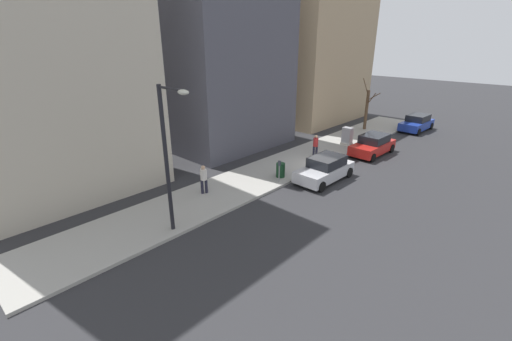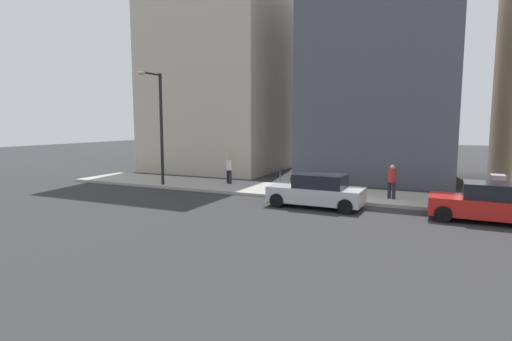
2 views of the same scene
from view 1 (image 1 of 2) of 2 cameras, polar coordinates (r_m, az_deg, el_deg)
ground_plane at (r=23.56m, az=10.57°, el=0.19°), size 120.00×120.00×0.00m
sidewalk at (r=24.57m, az=6.68°, el=1.51°), size 4.00×36.00×0.15m
parked_car_blue at (r=36.19m, az=25.21°, el=7.18°), size 2.06×4.27×1.52m
parked_car_red at (r=27.42m, az=18.88°, el=4.05°), size 2.01×4.24×1.52m
parked_car_silver at (r=21.61m, az=11.42°, el=0.25°), size 1.99×4.23×1.52m
parking_meter at (r=20.54m, az=3.90°, el=0.24°), size 0.14×0.10×1.35m
utility_box at (r=28.81m, az=14.96°, el=5.52°), size 0.83×0.61×1.43m
streetlamp at (r=14.62m, az=-14.35°, el=3.37°), size 1.97×0.32×6.50m
bare_tree at (r=34.12m, az=17.99°, el=9.84°), size 2.04×1.29×4.62m
trash_bin at (r=21.44m, az=4.11°, el=0.08°), size 0.56×0.56×0.90m
pedestrian_near_meter at (r=25.19m, az=9.89°, el=4.26°), size 0.36×0.38×1.66m
pedestrian_midblock at (r=19.18m, az=-8.71°, el=-1.20°), size 0.36×0.38×1.66m
office_tower_left at (r=38.67m, az=7.54°, el=19.36°), size 11.15×11.15×14.24m
office_block_center at (r=28.61m, az=-7.05°, el=18.68°), size 9.46×9.46×14.19m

